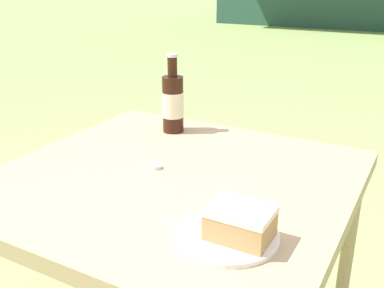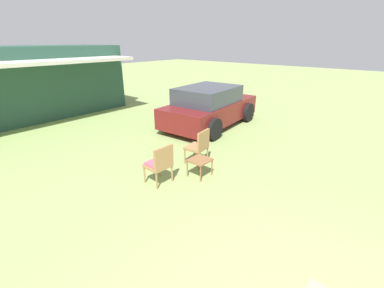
{
  "view_description": "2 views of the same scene",
  "coord_description": "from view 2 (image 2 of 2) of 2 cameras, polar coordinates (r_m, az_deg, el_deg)",
  "views": [
    {
      "loc": [
        0.54,
        -0.88,
        1.23
      ],
      "look_at": [
        0.0,
        0.1,
        0.8
      ],
      "focal_mm": 42.0,
      "sensor_mm": 36.0,
      "label": 1
    },
    {
      "loc": [
        -1.62,
        0.12,
        2.81
      ],
      "look_at": [
        1.97,
        3.18,
        0.9
      ],
      "focal_mm": 24.0,
      "sensor_mm": 36.0,
      "label": 2
    }
  ],
  "objects": [
    {
      "name": "parked_car",
      "position": [
        9.0,
        3.95,
        8.23
      ],
      "size": [
        3.96,
        2.21,
        1.38
      ],
      "rotation": [
        0.0,
        0.0,
        0.08
      ],
      "color": "maroon",
      "rests_on": "ground_plane"
    },
    {
      "name": "wicker_chair_cushioned",
      "position": [
        5.33,
        -7.21,
        -4.14
      ],
      "size": [
        0.5,
        0.46,
        0.86
      ],
      "rotation": [
        0.0,
        0.0,
        3.11
      ],
      "color": "#9E7547",
      "rests_on": "ground_plane"
    },
    {
      "name": "wicker_chair_plain",
      "position": [
        6.16,
        1.61,
        -0.18
      ],
      "size": [
        0.54,
        0.5,
        0.86
      ],
      "rotation": [
        0.0,
        0.0,
        3.27
      ],
      "color": "#9E7547",
      "rests_on": "ground_plane"
    },
    {
      "name": "garden_side_table",
      "position": [
        5.63,
        1.73,
        -3.91
      ],
      "size": [
        0.45,
        0.42,
        0.4
      ],
      "color": "brown",
      "rests_on": "ground_plane"
    }
  ]
}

